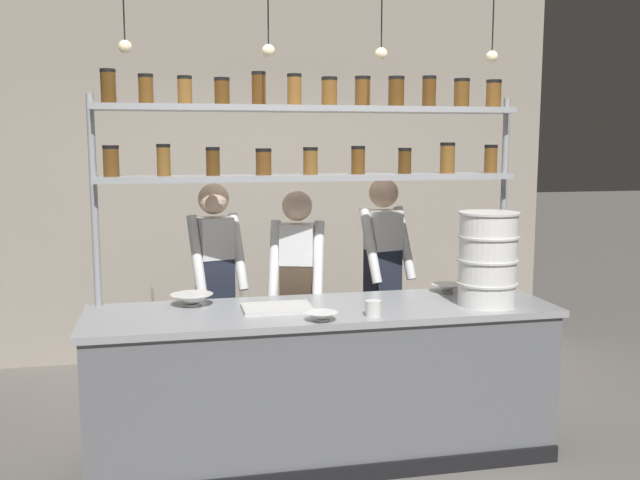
{
  "coord_description": "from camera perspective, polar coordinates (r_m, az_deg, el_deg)",
  "views": [
    {
      "loc": [
        -0.89,
        -3.99,
        1.89
      ],
      "look_at": [
        0.02,
        0.2,
        1.29
      ],
      "focal_mm": 40.0,
      "sensor_mm": 36.0,
      "label": 1
    }
  ],
  "objects": [
    {
      "name": "serving_cup_front",
      "position": [
        4.01,
        4.29,
        -5.48
      ],
      "size": [
        0.09,
        0.09,
        0.09
      ],
      "color": "silver",
      "rests_on": "prep_counter"
    },
    {
      "name": "cutting_board",
      "position": [
        4.15,
        -3.46,
        -5.45
      ],
      "size": [
        0.4,
        0.26,
        0.02
      ],
      "color": "silver",
      "rests_on": "prep_counter"
    },
    {
      "name": "chef_left",
      "position": [
        4.83,
        -8.35,
        -3.71
      ],
      "size": [
        0.41,
        0.34,
        1.62
      ],
      "rotation": [
        0.0,
        0.0,
        0.28
      ],
      "color": "black",
      "rests_on": "ground_plane"
    },
    {
      "name": "chef_center",
      "position": [
        4.75,
        -1.82,
        -4.2
      ],
      "size": [
        0.41,
        0.34,
        1.57
      ],
      "rotation": [
        0.0,
        0.0,
        -0.3
      ],
      "color": "black",
      "rests_on": "ground_plane"
    },
    {
      "name": "prep_bowl_center_back",
      "position": [
        4.32,
        -10.21,
        -4.75
      ],
      "size": [
        0.25,
        0.25,
        0.07
      ],
      "color": "silver",
      "rests_on": "prep_counter"
    },
    {
      "name": "container_stack",
      "position": [
        4.34,
        13.27,
        -1.47
      ],
      "size": [
        0.36,
        0.36,
        0.56
      ],
      "color": "white",
      "rests_on": "prep_counter"
    },
    {
      "name": "pendant_light_row",
      "position": [
        4.13,
        0.18,
        15.52
      ],
      "size": [
        2.16,
        0.07,
        0.83
      ],
      "color": "black"
    },
    {
      "name": "prep_bowl_center_front",
      "position": [
        4.69,
        10.07,
        -3.82
      ],
      "size": [
        0.19,
        0.19,
        0.05
      ],
      "color": "white",
      "rests_on": "prep_counter"
    },
    {
      "name": "prep_bowl_near_left",
      "position": [
        3.9,
        0.13,
        -6.16
      ],
      "size": [
        0.18,
        0.18,
        0.05
      ],
      "color": "white",
      "rests_on": "prep_counter"
    },
    {
      "name": "ground_plane",
      "position": [
        4.51,
        0.24,
        -16.88
      ],
      "size": [
        40.0,
        40.0,
        0.0
      ],
      "primitive_type": "plane",
      "color": "slate"
    },
    {
      "name": "chef_right",
      "position": [
        5.1,
        5.06,
        -2.89
      ],
      "size": [
        0.41,
        0.34,
        1.64
      ],
      "rotation": [
        0.0,
        0.0,
        0.3
      ],
      "color": "black",
      "rests_on": "ground_plane"
    },
    {
      "name": "back_wall",
      "position": [
        6.32,
        -4.2,
        5.41
      ],
      "size": [
        5.15,
        0.12,
        3.23
      ],
      "primitive_type": "cube",
      "color": "#9E9384",
      "rests_on": "ground_plane"
    },
    {
      "name": "spice_shelf_unit",
      "position": [
        4.42,
        -0.49,
        7.43
      ],
      "size": [
        2.63,
        0.28,
        2.3
      ],
      "color": "#999BA0",
      "rests_on": "ground_plane"
    },
    {
      "name": "prep_counter",
      "position": [
        4.33,
        0.25,
        -11.37
      ],
      "size": [
        2.75,
        0.76,
        0.92
      ],
      "color": "slate",
      "rests_on": "ground_plane"
    }
  ]
}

